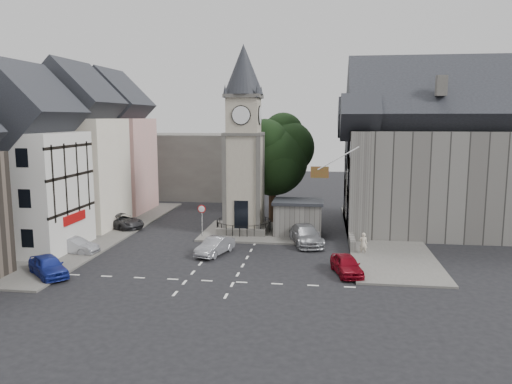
# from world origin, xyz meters

# --- Properties ---
(ground) EXTENTS (120.00, 120.00, 0.00)m
(ground) POSITION_xyz_m (0.00, 0.00, 0.00)
(ground) COLOR black
(ground) RESTS_ON ground
(pavement_west) EXTENTS (6.00, 30.00, 0.14)m
(pavement_west) POSITION_xyz_m (-12.50, 6.00, 0.07)
(pavement_west) COLOR #595651
(pavement_west) RESTS_ON ground
(pavement_east) EXTENTS (6.00, 26.00, 0.14)m
(pavement_east) POSITION_xyz_m (12.00, 8.00, 0.07)
(pavement_east) COLOR #595651
(pavement_east) RESTS_ON ground
(central_island) EXTENTS (10.00, 8.00, 0.16)m
(central_island) POSITION_xyz_m (1.50, 8.00, 0.08)
(central_island) COLOR #595651
(central_island) RESTS_ON ground
(road_markings) EXTENTS (20.00, 8.00, 0.01)m
(road_markings) POSITION_xyz_m (0.00, -5.50, 0.01)
(road_markings) COLOR silver
(road_markings) RESTS_ON ground
(clock_tower) EXTENTS (4.86, 4.86, 16.25)m
(clock_tower) POSITION_xyz_m (0.00, 7.99, 8.12)
(clock_tower) COLOR #4C4944
(clock_tower) RESTS_ON ground
(stone_shelter) EXTENTS (4.30, 3.30, 3.08)m
(stone_shelter) POSITION_xyz_m (4.80, 7.50, 1.55)
(stone_shelter) COLOR #5C5955
(stone_shelter) RESTS_ON ground
(town_tree) EXTENTS (7.20, 7.20, 10.80)m
(town_tree) POSITION_xyz_m (2.00, 13.00, 6.97)
(town_tree) COLOR black
(town_tree) RESTS_ON ground
(warning_sign_post) EXTENTS (0.70, 0.19, 2.85)m
(warning_sign_post) POSITION_xyz_m (-3.20, 5.43, 2.03)
(warning_sign_post) COLOR black
(warning_sign_post) RESTS_ON ground
(terrace_pink) EXTENTS (8.10, 7.60, 12.80)m
(terrace_pink) POSITION_xyz_m (-15.50, 16.00, 6.58)
(terrace_pink) COLOR #E3A39C
(terrace_pink) RESTS_ON ground
(terrace_cream) EXTENTS (8.10, 7.60, 12.80)m
(terrace_cream) POSITION_xyz_m (-15.50, 8.00, 6.58)
(terrace_cream) COLOR beige
(terrace_cream) RESTS_ON ground
(terrace_tudor) EXTENTS (8.10, 7.60, 12.00)m
(terrace_tudor) POSITION_xyz_m (-15.50, 0.00, 6.19)
(terrace_tudor) COLOR silver
(terrace_tudor) RESTS_ON ground
(backdrop_west) EXTENTS (20.00, 10.00, 8.00)m
(backdrop_west) POSITION_xyz_m (-12.00, 28.00, 4.00)
(backdrop_west) COLOR #4C4944
(backdrop_west) RESTS_ON ground
(east_building) EXTENTS (14.40, 11.40, 12.60)m
(east_building) POSITION_xyz_m (15.59, 11.00, 6.26)
(east_building) COLOR #5C5955
(east_building) RESTS_ON ground
(east_boundary_wall) EXTENTS (0.40, 16.00, 0.90)m
(east_boundary_wall) POSITION_xyz_m (9.20, 10.00, 0.45)
(east_boundary_wall) COLOR #5C5955
(east_boundary_wall) RESTS_ON ground
(flagpole) EXTENTS (3.68, 0.10, 2.74)m
(flagpole) POSITION_xyz_m (8.00, 4.00, 7.00)
(flagpole) COLOR white
(flagpole) RESTS_ON ground
(car_west_blue) EXTENTS (4.09, 3.97, 1.39)m
(car_west_blue) POSITION_xyz_m (-10.48, -6.00, 0.69)
(car_west_blue) COLOR navy
(car_west_blue) RESTS_ON ground
(car_west_silver) EXTENTS (3.86, 1.90, 1.22)m
(car_west_silver) POSITION_xyz_m (-11.50, -0.66, 0.61)
(car_west_silver) COLOR #929399
(car_west_silver) RESTS_ON ground
(car_west_grey) EXTENTS (5.38, 4.35, 1.36)m
(car_west_grey) POSITION_xyz_m (-11.50, 8.00, 0.68)
(car_west_grey) COLOR #2A2A2D
(car_west_grey) RESTS_ON ground
(car_island_silver) EXTENTS (2.50, 4.15, 1.29)m
(car_island_silver) POSITION_xyz_m (-1.00, 0.50, 0.65)
(car_island_silver) COLOR #96989E
(car_island_silver) RESTS_ON ground
(car_island_east) EXTENTS (3.37, 5.59, 1.52)m
(car_island_east) POSITION_xyz_m (5.60, 4.50, 0.76)
(car_island_east) COLOR #96989D
(car_island_east) RESTS_ON ground
(car_east_red) EXTENTS (2.35, 4.02, 1.28)m
(car_east_red) POSITION_xyz_m (8.50, -3.00, 0.64)
(car_east_red) COLOR maroon
(car_east_red) RESTS_ON ground
(pedestrian) EXTENTS (0.63, 0.43, 1.67)m
(pedestrian) POSITION_xyz_m (9.93, 2.00, 0.83)
(pedestrian) COLOR beige
(pedestrian) RESTS_ON ground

